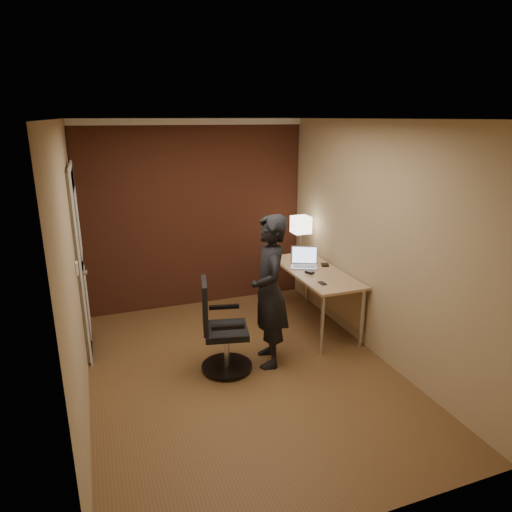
% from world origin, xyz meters
% --- Properties ---
extents(room, '(4.00, 4.00, 4.00)m').
position_xyz_m(room, '(-0.27, 1.54, 1.37)').
color(room, brown).
rests_on(room, ground).
extents(desk, '(0.60, 1.50, 0.73)m').
position_xyz_m(desk, '(1.25, 0.73, 0.60)').
color(desk, tan).
rests_on(desk, ground).
extents(desk_lamp, '(0.22, 0.22, 0.54)m').
position_xyz_m(desk_lamp, '(1.28, 1.35, 1.15)').
color(desk_lamp, silver).
rests_on(desk_lamp, desk).
extents(laptop, '(0.41, 0.37, 0.23)m').
position_xyz_m(laptop, '(1.13, 0.93, 0.79)').
color(laptop, silver).
rests_on(laptop, desk).
extents(mouse, '(0.10, 0.12, 0.03)m').
position_xyz_m(mouse, '(1.07, 0.64, 0.75)').
color(mouse, black).
rests_on(mouse, desk).
extents(phone, '(0.06, 0.12, 0.01)m').
position_xyz_m(phone, '(1.04, 0.28, 0.73)').
color(phone, black).
rests_on(phone, desk).
extents(wallet, '(0.12, 0.13, 0.02)m').
position_xyz_m(wallet, '(1.38, 0.84, 0.74)').
color(wallet, black).
rests_on(wallet, desk).
extents(office_chair, '(0.53, 0.59, 0.96)m').
position_xyz_m(office_chair, '(-0.20, 0.10, 0.43)').
color(office_chair, black).
rests_on(office_chair, ground).
extents(person, '(0.50, 0.65, 1.60)m').
position_xyz_m(person, '(0.33, 0.09, 0.80)').
color(person, black).
rests_on(person, ground).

